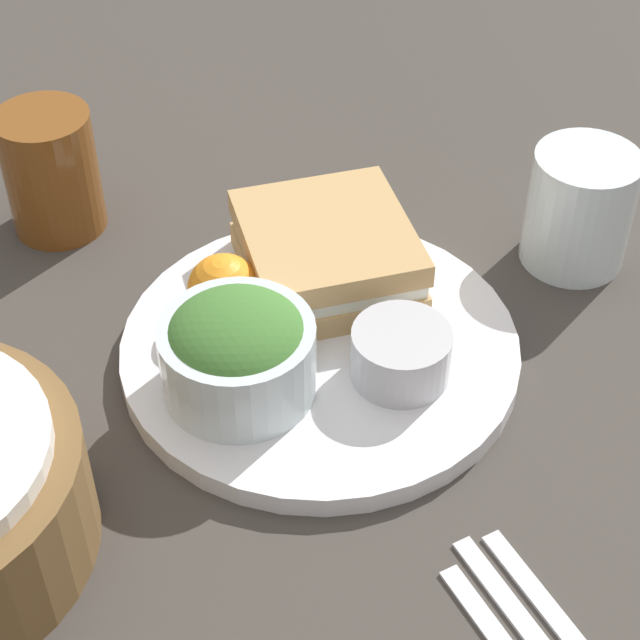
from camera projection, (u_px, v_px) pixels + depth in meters
name	position (u px, v px, depth m)	size (l,w,h in m)	color
ground_plane	(320.00, 357.00, 0.76)	(4.00, 4.00, 0.00)	#3D3833
plate	(320.00, 349.00, 0.75)	(0.28, 0.28, 0.02)	silver
sandwich	(327.00, 253.00, 0.78)	(0.15, 0.15, 0.05)	tan
salad_bowl	(237.00, 350.00, 0.69)	(0.10, 0.10, 0.07)	silver
dressing_cup	(401.00, 354.00, 0.71)	(0.07, 0.07, 0.04)	#B7B7BC
orange_wedge	(224.00, 290.00, 0.75)	(0.05, 0.05, 0.05)	orange
drink_glass	(51.00, 172.00, 0.84)	(0.07, 0.07, 0.10)	brown
water_glass	(579.00, 209.00, 0.81)	(0.08, 0.08, 0.09)	silver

